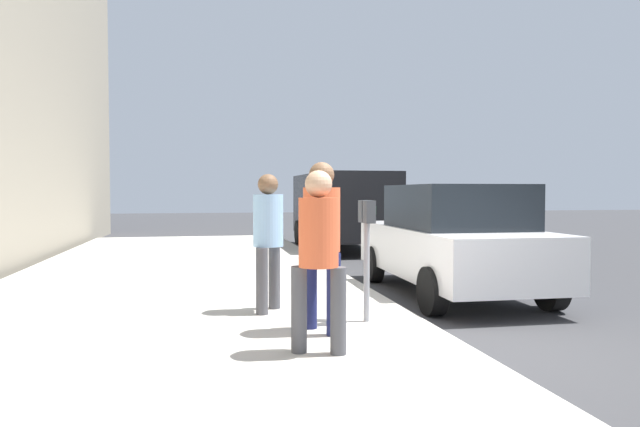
# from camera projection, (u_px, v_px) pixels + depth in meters

# --- Properties ---
(ground_plane) EXTENTS (80.00, 80.00, 0.00)m
(ground_plane) POSITION_uv_depth(u_px,v_px,m) (445.00, 345.00, 6.10)
(ground_plane) COLOR #38383A
(ground_plane) RESTS_ON ground
(sidewalk_slab) EXTENTS (28.00, 6.00, 0.15)m
(sidewalk_slab) POSITION_uv_depth(u_px,v_px,m) (158.00, 354.00, 5.49)
(sidewalk_slab) COLOR #B7B2A8
(sidewalk_slab) RESTS_ON ground_plane
(parking_meter) EXTENTS (0.36, 0.12, 1.41)m
(parking_meter) POSITION_uv_depth(u_px,v_px,m) (367.00, 234.00, 6.53)
(parking_meter) COLOR gray
(parking_meter) RESTS_ON sidewalk_slab
(pedestrian_at_meter) EXTENTS (0.50, 0.40, 1.83)m
(pedestrian_at_meter) POSITION_uv_depth(u_px,v_px,m) (322.00, 231.00, 6.04)
(pedestrian_at_meter) COLOR #191E4C
(pedestrian_at_meter) RESTS_ON sidewalk_slab
(pedestrian_bystander) EXTENTS (0.37, 0.50, 1.71)m
(pedestrian_bystander) POSITION_uv_depth(u_px,v_px,m) (319.00, 247.00, 5.23)
(pedestrian_bystander) COLOR #47474C
(pedestrian_bystander) RESTS_ON sidewalk_slab
(parking_officer) EXTENTS (0.47, 0.38, 1.73)m
(parking_officer) POSITION_uv_depth(u_px,v_px,m) (268.00, 231.00, 7.08)
(parking_officer) COLOR #47474C
(parking_officer) RESTS_ON sidewalk_slab
(parked_sedan_near) EXTENTS (4.44, 2.05, 1.77)m
(parked_sedan_near) POSITION_uv_depth(u_px,v_px,m) (452.00, 240.00, 9.03)
(parked_sedan_near) COLOR silver
(parked_sedan_near) RESTS_ON ground_plane
(parked_van_far) EXTENTS (5.20, 2.13, 2.18)m
(parked_van_far) POSITION_uv_depth(u_px,v_px,m) (342.00, 206.00, 16.28)
(parked_van_far) COLOR black
(parked_van_far) RESTS_ON ground_plane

